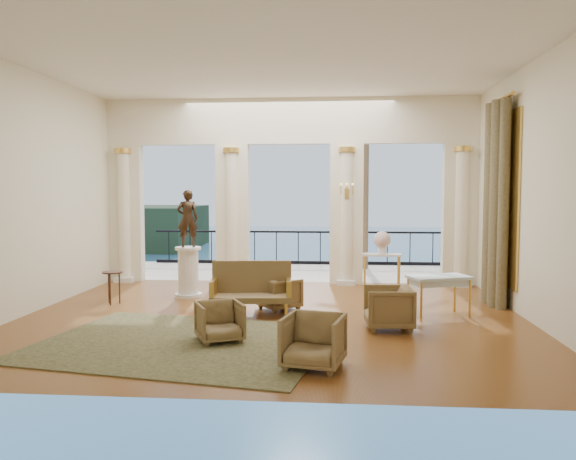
# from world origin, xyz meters

# --- Properties ---
(floor) EXTENTS (9.00, 9.00, 0.00)m
(floor) POSITION_xyz_m (0.00, 0.00, 0.00)
(floor) COLOR #542D12
(floor) RESTS_ON ground
(room_walls) EXTENTS (9.00, 9.00, 9.00)m
(room_walls) POSITION_xyz_m (0.00, -1.12, 2.88)
(room_walls) COLOR white
(room_walls) RESTS_ON ground
(arcade) EXTENTS (9.00, 0.56, 4.50)m
(arcade) POSITION_xyz_m (-0.00, 3.82, 2.58)
(arcade) COLOR #F1E3C6
(arcade) RESTS_ON ground
(terrace) EXTENTS (10.00, 3.60, 0.10)m
(terrace) POSITION_xyz_m (0.00, 5.80, -0.05)
(terrace) COLOR #AEA18F
(terrace) RESTS_ON ground
(balustrade) EXTENTS (9.00, 0.06, 1.03)m
(balustrade) POSITION_xyz_m (0.00, 7.40, 0.41)
(balustrade) COLOR black
(balustrade) RESTS_ON terrace
(palm_tree) EXTENTS (2.00, 2.00, 4.50)m
(palm_tree) POSITION_xyz_m (2.00, 6.60, 4.09)
(palm_tree) COLOR #4C3823
(palm_tree) RESTS_ON terrace
(headland) EXTENTS (22.00, 18.00, 6.00)m
(headland) POSITION_xyz_m (-30.00, 70.00, -3.00)
(headland) COLOR black
(headland) RESTS_ON sea
(sea) EXTENTS (160.00, 160.00, 0.00)m
(sea) POSITION_xyz_m (0.00, 60.00, -6.00)
(sea) COLOR #2A6092
(sea) RESTS_ON ground
(curtain) EXTENTS (0.33, 1.40, 4.09)m
(curtain) POSITION_xyz_m (4.28, 1.50, 2.02)
(curtain) COLOR brown
(curtain) RESTS_ON ground
(window_frame) EXTENTS (0.04, 1.60, 3.40)m
(window_frame) POSITION_xyz_m (4.47, 1.50, 2.10)
(window_frame) COLOR gold
(window_frame) RESTS_ON room_walls
(wall_sconce) EXTENTS (0.30, 0.11, 0.33)m
(wall_sconce) POSITION_xyz_m (1.40, 3.51, 2.23)
(wall_sconce) COLOR gold
(wall_sconce) RESTS_ON arcade
(rug) EXTENTS (4.65, 3.90, 0.02)m
(rug) POSITION_xyz_m (-1.14, -1.80, 0.01)
(rug) COLOR #2F371A
(rug) RESTS_ON ground
(armchair_a) EXTENTS (0.84, 0.83, 0.67)m
(armchair_a) POSITION_xyz_m (-0.60, -1.66, 0.33)
(armchair_a) COLOR #4C3A1D
(armchair_a) RESTS_ON ground
(armchair_b) EXTENTS (0.87, 0.83, 0.76)m
(armchair_b) POSITION_xyz_m (0.85, -2.80, 0.38)
(armchair_b) COLOR #4C3A1D
(armchair_b) RESTS_ON ground
(armchair_c) EXTENTS (0.74, 0.78, 0.77)m
(armchair_c) POSITION_xyz_m (2.00, -0.66, 0.39)
(armchair_c) COLOR #4C3A1D
(armchair_c) RESTS_ON ground
(armchair_d) EXTENTS (0.90, 0.91, 0.69)m
(armchair_d) POSITION_xyz_m (0.07, 0.68, 0.34)
(armchair_d) COLOR #4C3A1D
(armchair_d) RESTS_ON ground
(settee) EXTENTS (1.52, 0.77, 0.97)m
(settee) POSITION_xyz_m (-0.40, 0.22, 0.48)
(settee) COLOR #4C3A1D
(settee) RESTS_ON ground
(game_table) EXTENTS (1.21, 0.92, 0.73)m
(game_table) POSITION_xyz_m (3.00, 0.37, 0.66)
(game_table) COLOR #A1BEC8
(game_table) RESTS_ON ground
(pedestal) EXTENTS (0.59, 0.59, 1.07)m
(pedestal) POSITION_xyz_m (-2.00, 1.80, 0.52)
(pedestal) COLOR silver
(pedestal) RESTS_ON ground
(statue) EXTENTS (0.50, 0.39, 1.21)m
(statue) POSITION_xyz_m (-2.00, 1.80, 1.68)
(statue) COLOR #302115
(statue) RESTS_ON pedestal
(console_table) EXTENTS (0.89, 0.40, 0.83)m
(console_table) POSITION_xyz_m (2.20, 3.05, 0.69)
(console_table) COLOR silver
(console_table) RESTS_ON ground
(urn) EXTENTS (0.39, 0.39, 0.52)m
(urn) POSITION_xyz_m (2.20, 3.05, 1.12)
(urn) COLOR white
(urn) RESTS_ON console_table
(side_table) EXTENTS (0.40, 0.40, 0.66)m
(side_table) POSITION_xyz_m (-3.31, 0.93, 0.56)
(side_table) COLOR black
(side_table) RESTS_ON ground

